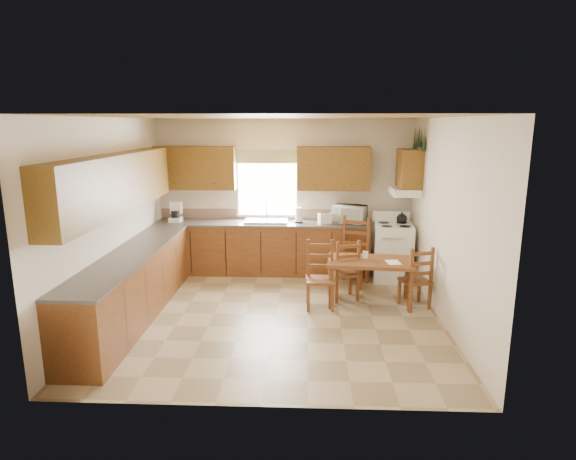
{
  "coord_description": "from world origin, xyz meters",
  "views": [
    {
      "loc": [
        0.42,
        -6.31,
        2.62
      ],
      "look_at": [
        0.15,
        0.3,
        1.15
      ],
      "focal_mm": 30.0,
      "sensor_mm": 36.0,
      "label": 1
    }
  ],
  "objects_px": {
    "stove": "(393,253)",
    "chair_far_left": "(320,276)",
    "chair_near_left": "(344,269)",
    "dining_table": "(370,282)",
    "chair_far_right": "(352,253)",
    "microwave": "(349,214)",
    "chair_near_right": "(415,276)"
  },
  "relations": [
    {
      "from": "chair_near_left",
      "to": "dining_table",
      "type": "bearing_deg",
      "value": 138.06
    },
    {
      "from": "microwave",
      "to": "chair_far_left",
      "type": "relative_size",
      "value": 0.53
    },
    {
      "from": "stove",
      "to": "chair_near_left",
      "type": "relative_size",
      "value": 1.0
    },
    {
      "from": "chair_near_left",
      "to": "chair_far_right",
      "type": "distance_m",
      "value": 0.67
    },
    {
      "from": "chair_near_right",
      "to": "chair_far_right",
      "type": "xyz_separation_m",
      "value": [
        -0.83,
        0.92,
        0.1
      ]
    },
    {
      "from": "stove",
      "to": "chair_near_left",
      "type": "xyz_separation_m",
      "value": [
        -0.9,
        -0.97,
        -0.0
      ]
    },
    {
      "from": "microwave",
      "to": "chair_far_left",
      "type": "distance_m",
      "value": 1.84
    },
    {
      "from": "chair_far_left",
      "to": "stove",
      "type": "bearing_deg",
      "value": 45.65
    },
    {
      "from": "chair_near_left",
      "to": "chair_far_left",
      "type": "bearing_deg",
      "value": 30.16
    },
    {
      "from": "dining_table",
      "to": "chair_near_right",
      "type": "bearing_deg",
      "value": -3.92
    },
    {
      "from": "chair_near_left",
      "to": "chair_far_right",
      "type": "bearing_deg",
      "value": -121.69
    },
    {
      "from": "dining_table",
      "to": "chair_near_left",
      "type": "distance_m",
      "value": 0.43
    },
    {
      "from": "microwave",
      "to": "chair_far_left",
      "type": "bearing_deg",
      "value": -89.69
    },
    {
      "from": "stove",
      "to": "chair_far_right",
      "type": "relative_size",
      "value": 0.84
    },
    {
      "from": "dining_table",
      "to": "chair_near_right",
      "type": "distance_m",
      "value": 0.66
    },
    {
      "from": "dining_table",
      "to": "chair_near_right",
      "type": "relative_size",
      "value": 1.36
    },
    {
      "from": "microwave",
      "to": "dining_table",
      "type": "bearing_deg",
      "value": -63.87
    },
    {
      "from": "dining_table",
      "to": "stove",
      "type": "bearing_deg",
      "value": 70.54
    },
    {
      "from": "chair_far_left",
      "to": "chair_far_right",
      "type": "xyz_separation_m",
      "value": [
        0.55,
        1.02,
        0.07
      ]
    },
    {
      "from": "microwave",
      "to": "dining_table",
      "type": "xyz_separation_m",
      "value": [
        0.2,
        -1.45,
        -0.74
      ]
    },
    {
      "from": "microwave",
      "to": "chair_near_right",
      "type": "height_order",
      "value": "microwave"
    },
    {
      "from": "stove",
      "to": "chair_near_right",
      "type": "relative_size",
      "value": 1.03
    },
    {
      "from": "dining_table",
      "to": "chair_near_left",
      "type": "relative_size",
      "value": 1.33
    },
    {
      "from": "stove",
      "to": "chair_far_left",
      "type": "relative_size",
      "value": 0.97
    },
    {
      "from": "dining_table",
      "to": "chair_near_left",
      "type": "bearing_deg",
      "value": 159.14
    },
    {
      "from": "stove",
      "to": "microwave",
      "type": "height_order",
      "value": "microwave"
    },
    {
      "from": "dining_table",
      "to": "chair_far_right",
      "type": "xyz_separation_m",
      "value": [
        -0.19,
        0.82,
        0.22
      ]
    },
    {
      "from": "dining_table",
      "to": "chair_near_left",
      "type": "xyz_separation_m",
      "value": [
        -0.37,
        0.18,
        0.13
      ]
    },
    {
      "from": "microwave",
      "to": "chair_near_right",
      "type": "xyz_separation_m",
      "value": [
        0.84,
        -1.55,
        -0.62
      ]
    },
    {
      "from": "chair_near_right",
      "to": "chair_far_left",
      "type": "bearing_deg",
      "value": -12.38
    },
    {
      "from": "chair_near_right",
      "to": "chair_far_left",
      "type": "distance_m",
      "value": 1.38
    },
    {
      "from": "microwave",
      "to": "chair_far_right",
      "type": "height_order",
      "value": "microwave"
    }
  ]
}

